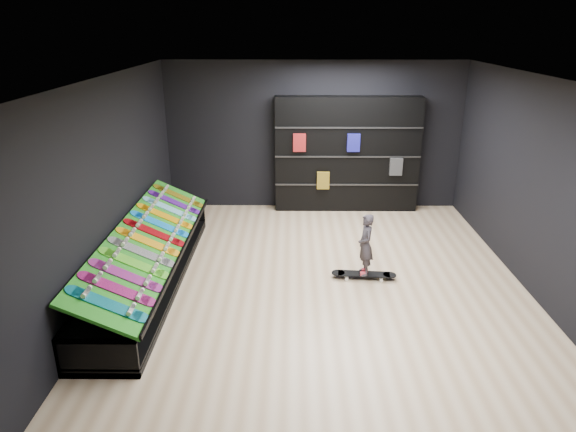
{
  "coord_description": "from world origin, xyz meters",
  "views": [
    {
      "loc": [
        -0.44,
        -6.86,
        3.66
      ],
      "look_at": [
        -0.5,
        0.2,
        1.0
      ],
      "focal_mm": 32.0,
      "sensor_mm": 36.0,
      "label": 1
    }
  ],
  "objects_px": {
    "display_rack": "(151,267)",
    "back_shelving": "(347,155)",
    "child": "(365,256)",
    "floor_skateboard": "(364,276)"
  },
  "relations": [
    {
      "from": "back_shelving",
      "to": "child",
      "type": "xyz_separation_m",
      "value": [
        -0.01,
        -3.17,
        -0.79
      ]
    },
    {
      "from": "back_shelving",
      "to": "child",
      "type": "distance_m",
      "value": 3.27
    },
    {
      "from": "display_rack",
      "to": "back_shelving",
      "type": "height_order",
      "value": "back_shelving"
    },
    {
      "from": "back_shelving",
      "to": "floor_skateboard",
      "type": "height_order",
      "value": "back_shelving"
    },
    {
      "from": "display_rack",
      "to": "child",
      "type": "xyz_separation_m",
      "value": [
        3.21,
        0.15,
        0.13
      ]
    },
    {
      "from": "display_rack",
      "to": "floor_skateboard",
      "type": "distance_m",
      "value": 3.22
    },
    {
      "from": "back_shelving",
      "to": "floor_skateboard",
      "type": "distance_m",
      "value": 3.37
    },
    {
      "from": "display_rack",
      "to": "back_shelving",
      "type": "distance_m",
      "value": 4.71
    },
    {
      "from": "back_shelving",
      "to": "child",
      "type": "relative_size",
      "value": 5.07
    },
    {
      "from": "display_rack",
      "to": "back_shelving",
      "type": "relative_size",
      "value": 1.55
    }
  ]
}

